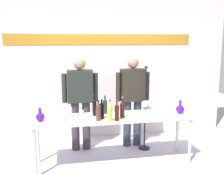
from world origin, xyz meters
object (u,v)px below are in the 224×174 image
Objects in this scene: presenter_left at (80,98)px; wine_bottle_0 at (117,112)px; display_table at (114,120)px; decanter_blue_left at (40,117)px; wine_glass_left_0 at (70,110)px; wine_glass_right_2 at (162,107)px; microphone_stand at (145,122)px; wine_bottle_6 at (94,107)px; decanter_blue_right at (180,109)px; wine_glass_left_2 at (61,111)px; wine_glass_left_3 at (82,113)px; wine_glass_right_1 at (145,104)px; wine_bottle_3 at (102,110)px; wine_bottle_1 at (105,106)px; wine_bottle_5 at (98,112)px; wine_glass_left_4 at (69,113)px; wine_bottle_2 at (110,112)px; presenter_right at (133,96)px; wine_glass_left_1 at (53,112)px; wine_glass_right_0 at (163,104)px; wine_glass_right_3 at (171,111)px; wine_bottle_4 at (122,109)px.

presenter_left reaches higher than wine_bottle_0.
display_table is 12.68× the size of decanter_blue_left.
presenter_left is 10.81× the size of wine_glass_left_0.
microphone_stand is at bearing 108.11° from wine_glass_right_2.
wine_bottle_6 is at bearing 9.54° from decanter_blue_left.
wine_bottle_6 is at bearing 0.69° from wine_glass_left_0.
decanter_blue_right is 1.31× the size of wine_glass_left_2.
wine_glass_left_3 is (0.29, -0.16, -0.01)m from wine_glass_left_2.
wine_glass_left_2 is 1.40m from wine_glass_right_1.
wine_bottle_3 is (-0.20, -0.08, 0.20)m from display_table.
wine_glass_right_1 is at bearing 4.91° from wine_bottle_1.
wine_bottle_5 is 1.17m from microphone_stand.
wine_glass_left_4 reaches higher than wine_glass_right_1.
wine_bottle_2 reaches higher than wine_bottle_1.
decanter_blue_right is 1.21m from wine_bottle_1.
presenter_right is 0.51m from microphone_stand.
wine_bottle_2 is at bearing -171.01° from decanter_blue_right.
wine_glass_left_1 reaches higher than wine_glass_right_0.
wine_bottle_0 reaches higher than wine_glass_left_4.
microphone_stand reaches higher than wine_glass_right_1.
wine_glass_right_2 is (-0.09, -0.20, -0.01)m from wine_glass_right_0.
wine_glass_left_2 is at bearing 15.64° from decanter_blue_left.
wine_glass_left_2 is (-0.69, -0.13, -0.01)m from wine_bottle_1.
wine_glass_left_4 is at bearing -157.49° from microphone_stand.
decanter_blue_left is 1.96m from wine_glass_right_3.
wine_glass_left_2 is (-1.27, -0.58, -0.06)m from presenter_right.
wine_bottle_2 is 1.88× the size of wine_glass_left_4.
wine_bottle_2 is (-0.10, -0.23, 0.20)m from display_table.
display_table is 1.51× the size of presenter_right.
decanter_blue_right is 0.57m from wine_glass_right_1.
wine_bottle_2 is at bearing -147.95° from wine_bottle_4.
wine_glass_left_2 is (-0.91, 0.14, -0.02)m from wine_bottle_4.
wine_glass_right_1 is at bearing 34.10° from wine_bottle_2.
decanter_blue_right is at bearing -2.56° from wine_glass_left_2.
wine_bottle_4 is 0.92m from wine_glass_left_2.
wine_bottle_4 is at bearing -13.35° from wine_glass_left_0.
wine_bottle_6 is 1.08m from microphone_stand.
wine_glass_left_0 is 1.55m from wine_glass_right_3.
wine_glass_left_0 is at bearing 86.11° from wine_glass_left_4.
wine_glass_left_2 is at bearing 158.47° from wine_bottle_5.
presenter_left reaches higher than wine_bottle_3.
display_table is 15.43× the size of wine_glass_right_1.
decanter_blue_right reaches higher than wine_glass_left_4.
decanter_blue_left is 0.63× the size of wine_bottle_3.
wine_bottle_5 is at bearing -170.76° from wine_glass_right_2.
wine_bottle_6 is at bearing -156.15° from wine_bottle_1.
wine_bottle_0 reaches higher than wine_glass_right_2.
wine_glass_left_3 is (-0.03, -0.74, -0.07)m from presenter_left.
presenter_right is at bearing 25.14° from wine_glass_left_0.
wine_bottle_4 is at bearing -8.60° from wine_glass_left_2.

